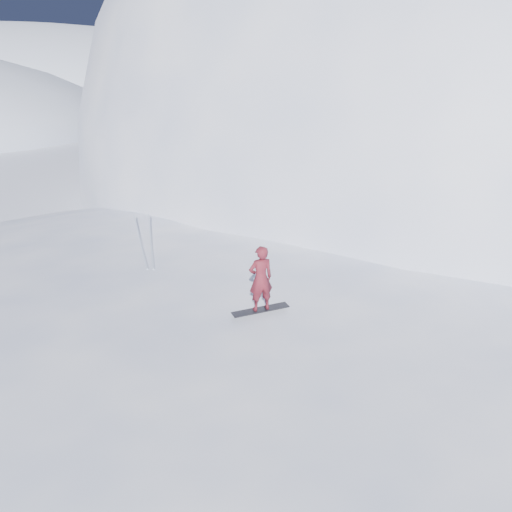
{
  "coord_description": "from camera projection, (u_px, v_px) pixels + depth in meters",
  "views": [
    {
      "loc": [
        0.89,
        -10.69,
        8.12
      ],
      "look_at": [
        2.22,
        0.56,
        3.5
      ],
      "focal_mm": 32.0,
      "sensor_mm": 36.0,
      "label": 1
    }
  ],
  "objects": [
    {
      "name": "far_ridge_c",
      "position": [
        28.0,
        107.0,
        109.56
      ],
      "size": [
        140.0,
        90.0,
        36.0
      ],
      "primitive_type": "ellipsoid",
      "color": "white",
      "rests_on": "ground"
    },
    {
      "name": "peak_shoulder",
      "position": [
        332.0,
        194.0,
        32.28
      ],
      "size": [
        28.0,
        24.0,
        18.0
      ],
      "primitive_type": "ellipsoid",
      "color": "white",
      "rests_on": "ground"
    },
    {
      "name": "board_tracks",
      "position": [
        145.0,
        237.0,
        16.78
      ],
      "size": [
        1.42,
        5.96,
        0.04
      ],
      "color": "silver",
      "rests_on": "ground"
    },
    {
      "name": "near_ridge",
      "position": [
        212.0,
        325.0,
        15.67
      ],
      "size": [
        36.0,
        28.0,
        4.8
      ],
      "primitive_type": "ellipsoid",
      "color": "white",
      "rests_on": "ground"
    },
    {
      "name": "snowboard",
      "position": [
        261.0,
        310.0,
        11.73
      ],
      "size": [
        1.55,
        0.68,
        0.03
      ],
      "primitive_type": "cube",
      "rotation": [
        0.0,
        0.0,
        0.27
      ],
      "color": "black",
      "rests_on": "near_ridge"
    },
    {
      "name": "summit_peak",
      "position": [
        450.0,
        172.0,
        39.11
      ],
      "size": [
        60.0,
        56.0,
        56.0
      ],
      "primitive_type": "ellipsoid",
      "color": "white",
      "rests_on": "ground"
    },
    {
      "name": "ground",
      "position": [
        180.0,
        382.0,
        12.8
      ],
      "size": [
        400.0,
        400.0,
        0.0
      ],
      "primitive_type": "plane",
      "color": "white",
      "rests_on": "ground"
    },
    {
      "name": "wind_bumps",
      "position": [
        165.0,
        342.0,
        14.69
      ],
      "size": [
        16.0,
        14.4,
        1.0
      ],
      "color": "white",
      "rests_on": "ground"
    },
    {
      "name": "snowboarder",
      "position": [
        261.0,
        279.0,
        11.4
      ],
      "size": [
        0.72,
        0.57,
        1.73
      ],
      "primitive_type": "imported",
      "rotation": [
        0.0,
        0.0,
        3.41
      ],
      "color": "maroon",
      "rests_on": "snowboard"
    }
  ]
}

